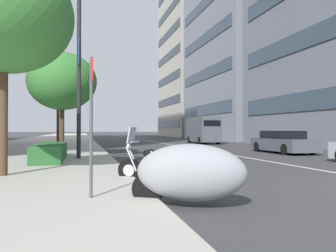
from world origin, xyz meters
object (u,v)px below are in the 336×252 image
Objects in this scene: motorcycle_under_tarp at (190,173)px; street_tree_by_lamp_post at (62,81)px; motorcycle_by_sign_pole at (155,166)px; street_lamp_with_banners at (86,37)px; delivery_van_ahead at (203,129)px; car_following_behind at (283,142)px; parking_sign_by_curb at (91,113)px; street_tree_far_plaza at (4,15)px; street_tree_mid_sidewalk at (58,87)px.

motorcycle_under_tarp is 0.42× the size of street_tree_by_lamp_post.
street_lamp_with_banners reaches higher than motorcycle_by_sign_pole.
delivery_van_ahead reaches higher than motorcycle_by_sign_pole.
street_lamp_with_banners is at bearing -51.73° from motorcycle_under_tarp.
parking_sign_by_curb is at bearing 135.53° from car_following_behind.
street_tree_far_plaza reaches higher than motorcycle_by_sign_pole.
motorcycle_under_tarp is 27.51m from delivery_van_ahead.
delivery_van_ahead is (13.77, -0.06, 0.79)m from car_following_behind.
parking_sign_by_curb reaches higher than motorcycle_by_sign_pole.
motorcycle_under_tarp is 10.58m from street_lamp_with_banners.
parking_sign_by_curb is 0.29× the size of street_lamp_with_banners.
street_tree_mid_sidewalk reaches higher than street_tree_by_lamp_post.
delivery_van_ahead is at bearing -70.67° from street_tree_mid_sidewalk.
street_tree_by_lamp_post reaches higher than delivery_van_ahead.
motorcycle_under_tarp is 0.40× the size of delivery_van_ahead.
street_tree_by_lamp_post reaches higher than parking_sign_by_curb.
street_tree_far_plaza is (-5.05, 2.22, -0.93)m from street_lamp_with_banners.
car_following_behind is 16.16m from parking_sign_by_curb.
street_tree_by_lamp_post reaches higher than motorcycle_by_sign_pole.
street_tree_by_lamp_post is (11.87, 2.85, 3.21)m from motorcycle_under_tarp.
motorcycle_by_sign_pole is at bearing -162.54° from street_tree_by_lamp_post.
street_tree_by_lamp_post is 9.15m from street_tree_mid_sidewalk.
motorcycle_under_tarp is 0.24× the size of street_lamp_with_banners.
street_tree_mid_sidewalk is at bearing 56.96° from car_following_behind.
street_tree_mid_sidewalk is (20.95, 3.65, 4.00)m from motorcycle_under_tarp.
street_lamp_with_banners reaches higher than street_tree_by_lamp_post.
street_lamp_with_banners is at bearing 0.11° from parking_sign_by_curb.
motorcycle_under_tarp is 12.62m from street_tree_by_lamp_post.
street_lamp_with_banners is 11.88m from street_tree_mid_sidewalk.
motorcycle_by_sign_pole reaches higher than motorcycle_under_tarp.
street_lamp_with_banners reaches higher than car_following_behind.
street_tree_by_lamp_post is at bearing 5.77° from parking_sign_by_curb.
street_tree_far_plaza is (-7.70, 13.72, 3.89)m from car_following_behind.
motorcycle_by_sign_pole is at bearing 158.34° from delivery_van_ahead.
street_lamp_with_banners reaches higher than street_tree_mid_sidewalk.
street_lamp_with_banners is (8.67, 0.02, 3.74)m from parking_sign_by_curb.
street_tree_far_plaza is 1.00× the size of street_tree_mid_sidewalk.
car_following_behind is at bearing -60.69° from street_tree_far_plaza.
parking_sign_by_curb is 0.50× the size of street_tree_by_lamp_post.
car_following_behind is 16.21m from street_tree_far_plaza.
street_tree_mid_sidewalk reaches higher than car_following_behind.
street_tree_far_plaza is at bearing 178.98° from street_tree_mid_sidewalk.
motorcycle_under_tarp is at bearing -170.12° from street_tree_mid_sidewalk.
car_following_behind is (11.90, -9.77, 0.01)m from motorcycle_under_tarp.
street_lamp_with_banners is (6.41, 1.71, 5.01)m from motorcycle_by_sign_pole.
street_tree_by_lamp_post is (-13.81, 12.68, 2.41)m from delivery_van_ahead.
street_tree_far_plaza is at bearing -19.05° from motorcycle_under_tarp.
parking_sign_by_curb is (0.58, 1.71, 1.08)m from motorcycle_under_tarp.
street_lamp_with_banners is 3.27m from street_tree_by_lamp_post.
street_tree_mid_sidewalk is (9.05, 13.42, 3.99)m from car_following_behind.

